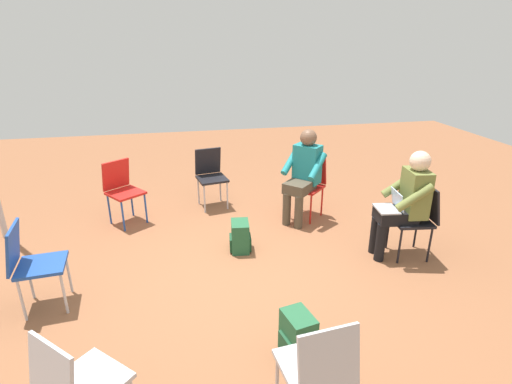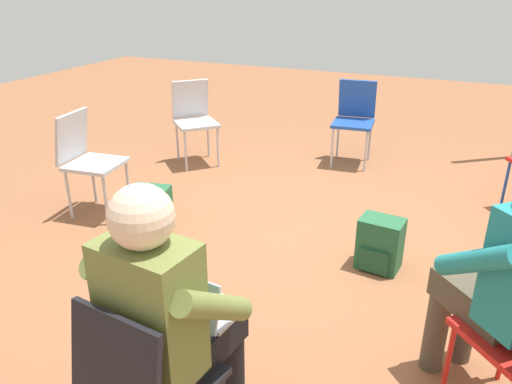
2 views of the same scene
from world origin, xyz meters
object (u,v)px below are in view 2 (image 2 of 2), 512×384
(chair_south, at_px, (143,384))
(backpack_by_empty_chair, at_px, (152,212))
(backpack_near_laptop_user, at_px, (380,246))
(chair_north, at_px, (354,116))
(chair_west, at_px, (87,156))
(person_with_laptop, at_px, (170,313))
(chair_northwest, at_px, (194,116))
(person_in_teal, at_px, (512,274))

(chair_south, xyz_separation_m, backpack_by_empty_chair, (-1.21, 1.75, -0.34))
(chair_south, relative_size, backpack_near_laptop_user, 2.36)
(chair_north, distance_m, chair_west, 2.68)
(person_with_laptop, bearing_deg, chair_south, -90.00)
(chair_south, bearing_deg, chair_north, 99.92)
(chair_north, relative_size, chair_south, 1.00)
(chair_north, xyz_separation_m, person_with_laptop, (0.21, -3.76, 0.20))
(chair_northwest, distance_m, chair_south, 3.67)
(backpack_near_laptop_user, bearing_deg, chair_northwest, 148.97)
(person_in_teal, bearing_deg, chair_south, 175.12)
(chair_northwest, height_order, chair_south, same)
(chair_northwest, bearing_deg, chair_north, 157.93)
(chair_west, height_order, person_in_teal, person_in_teal)
(person_with_laptop, height_order, backpack_near_laptop_user, person_with_laptop)
(person_with_laptop, xyz_separation_m, backpack_by_empty_chair, (-1.23, 1.58, -0.53))
(chair_north, xyz_separation_m, backpack_by_empty_chair, (-1.03, -2.17, -0.34))
(person_in_teal, relative_size, backpack_by_empty_chair, 3.44)
(chair_west, height_order, chair_south, same)
(chair_northwest, distance_m, person_with_laptop, 3.54)
(backpack_near_laptop_user, bearing_deg, chair_north, 108.89)
(chair_northwest, relative_size, backpack_near_laptop_user, 2.36)
(person_in_teal, bearing_deg, backpack_near_laptop_user, 80.95)
(chair_south, bearing_deg, chair_west, 142.60)
(chair_south, bearing_deg, chair_northwest, 124.77)
(chair_south, bearing_deg, person_with_laptop, 90.00)
(person_in_teal, xyz_separation_m, backpack_by_empty_chair, (-2.39, 0.79, -0.54))
(chair_south, bearing_deg, backpack_by_empty_chair, 131.86)
(chair_north, height_order, chair_west, same)
(backpack_by_empty_chair, bearing_deg, person_in_teal, -18.27)
(chair_north, distance_m, person_in_teal, 3.27)
(chair_northwest, xyz_separation_m, chair_west, (-0.16, -1.42, 0.00))
(person_with_laptop, bearing_deg, backpack_near_laptop_user, 82.15)
(backpack_by_empty_chair, bearing_deg, chair_south, -55.34)
(chair_north, relative_size, chair_west, 1.00)
(chair_west, distance_m, person_with_laptop, 2.52)
(backpack_near_laptop_user, distance_m, backpack_by_empty_chair, 1.72)
(chair_northwest, distance_m, backpack_near_laptop_user, 2.58)
(chair_south, distance_m, person_with_laptop, 0.26)
(chair_south, xyz_separation_m, person_in_teal, (1.18, 0.96, 0.20))
(chair_west, xyz_separation_m, person_with_laptop, (1.88, -1.67, 0.20))
(backpack_by_empty_chair, bearing_deg, chair_north, 64.74)
(chair_northwest, distance_m, person_in_teal, 3.68)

